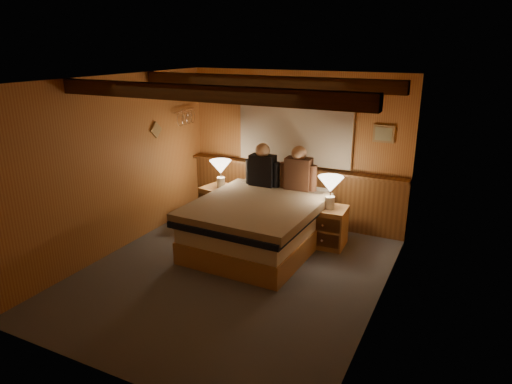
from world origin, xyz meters
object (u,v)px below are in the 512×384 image
Objects in this scene: bed at (259,223)px; person_right at (298,172)px; nightstand_left at (221,205)px; lamp_left at (221,169)px; person_left at (263,168)px; lamp_right at (330,186)px; nightstand_right at (327,227)px; duffel_bag at (193,221)px.

person_right is (0.29, 0.74, 0.61)m from bed.
bed reaches higher than nightstand_left.
nightstand_left is 0.92× the size of person_right.
lamp_left is 0.65× the size of person_left.
bed is at bearing -150.56° from lamp_right.
person_right is at bearing 4.45° from person_left.
nightstand_right is at bearing -2.55° from lamp_left.
duffel_bag is (-1.50, -0.62, -0.83)m from person_right.
bed is at bearing -19.43° from nightstand_left.
person_left is at bearing 17.06° from duffel_bag.
nightstand_right is at bearing -10.61° from person_left.
person_left reaches higher than lamp_right.
person_left is (-1.14, 0.20, 0.08)m from lamp_right.
lamp_left is (0.02, -0.01, 0.61)m from nightstand_left.
lamp_right reaches higher than nightstand_left.
person_left reaches higher than nightstand_right.
nightstand_right is at bearing 9.07° from nightstand_left.
lamp_left is at bearing -175.79° from person_right.
person_left is (-1.11, 0.18, 0.69)m from nightstand_right.
person_right reaches higher than lamp_left.
bed is 1.00m from person_right.
person_left reaches higher than duffel_bag.
person_right is (1.26, 0.15, 0.68)m from nightstand_left.
lamp_right is at bearing -27.07° from person_right.
lamp_left reaches higher than bed.
duffel_bag is (-2.05, -0.38, -0.14)m from nightstand_right.
lamp_right is at bearing -4.05° from duffel_bag.
duffel_bag is at bearing -104.03° from nightstand_left.
lamp_right reaches higher than nightstand_right.
nightstand_left is at bearing 176.55° from lamp_right.
person_left is at bearing 113.49° from bed.
lamp_left is at bearing 176.92° from lamp_right.
lamp_left is 1.26m from person_right.
bed is 3.35× the size of nightstand_left.
duffel_bag is at bearing -172.09° from nightstand_right.
bed is 3.08× the size of person_right.
person_right is (-0.57, 0.26, 0.08)m from lamp_right.
bed is at bearing -31.40° from lamp_left.
person_right is at bearing 70.48° from bed.
person_right reaches higher than lamp_right.
lamp_left is 0.88× the size of duffel_bag.
nightstand_left is 1.44m from person_right.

